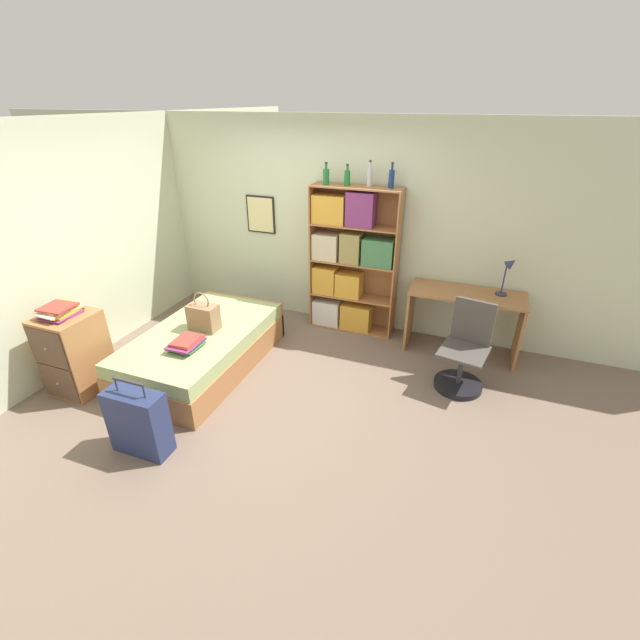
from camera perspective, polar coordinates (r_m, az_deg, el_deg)
The scene contains 17 objects.
ground_plane at distance 4.80m, azimuth -7.78°, elevation -7.74°, with size 14.00×14.00×0.00m, color #756051.
wall_back at distance 5.65m, azimuth -0.41°, elevation 12.66°, with size 10.00×0.09×2.60m.
wall_left at distance 5.53m, azimuth -28.82°, elevation 8.94°, with size 0.06×10.00×2.60m.
bed at distance 5.04m, azimuth -15.24°, elevation -3.56°, with size 1.11×1.93×0.46m.
handbag at distance 4.86m, azimuth -15.27°, elevation 0.42°, with size 0.32×0.19×0.44m.
book_stack_on_bed at distance 4.59m, azimuth -17.36°, elevation -3.05°, with size 0.30×0.39×0.10m.
suitcase at distance 4.04m, azimuth -23.04°, elevation -12.44°, with size 0.51×0.23×0.73m.
dresser at distance 5.07m, azimuth -29.89°, elevation -3.83°, with size 0.49×0.54×0.85m.
magazine_pile_on_dresser at distance 4.89m, azimuth -31.38°, elevation 1.07°, with size 0.33×0.37×0.11m.
bookcase at distance 5.43m, azimuth 3.65°, elevation 7.71°, with size 1.09×0.30×1.84m.
bottle_green at distance 5.23m, azimuth 0.82°, elevation 18.63°, with size 0.07×0.07×0.25m.
bottle_brown at distance 5.18m, azimuth 3.65°, elevation 18.44°, with size 0.07×0.07×0.24m.
bottle_clear at distance 5.15m, azimuth 6.64°, elevation 18.48°, with size 0.06×0.06×0.29m.
bottle_blue at distance 5.09m, azimuth 9.51°, elevation 18.14°, with size 0.06×0.06×0.28m.
desk at distance 5.26m, azimuth 18.70°, elevation 1.15°, with size 1.28×0.53×0.77m.
desk_lamp at distance 5.14m, azimuth 23.89°, elevation 6.20°, with size 0.18×0.13×0.46m.
desk_chair at distance 4.75m, azimuth 18.52°, elevation -5.25°, with size 0.53×0.53×0.94m.
Camera 1 is at (1.99, -3.39, 2.75)m, focal length 24.00 mm.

